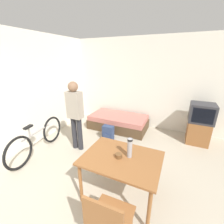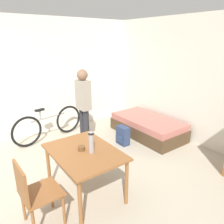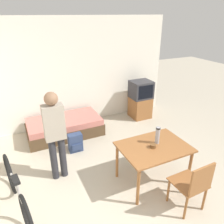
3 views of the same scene
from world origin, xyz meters
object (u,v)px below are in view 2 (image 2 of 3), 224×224
object	(u,v)px
daybed	(148,127)
bicycle	(49,125)
thermos_flask	(91,142)
backpack	(123,136)
dining_table	(84,156)
person_standing	(83,103)
wooden_chair	(33,192)
mate_bowl	(81,148)

from	to	relation	value
daybed	bicycle	bearing A→B (deg)	-120.88
thermos_flask	backpack	world-z (taller)	thermos_flask
daybed	dining_table	world-z (taller)	dining_table
person_standing	thermos_flask	xyz separation A→B (m)	(1.55, -0.75, -0.06)
thermos_flask	backpack	size ratio (longest dim) A/B	0.74
dining_table	bicycle	distance (m)	2.20
dining_table	wooden_chair	world-z (taller)	wooden_chair
mate_bowl	wooden_chair	bearing A→B (deg)	-75.82
daybed	dining_table	size ratio (longest dim) A/B	1.55
backpack	thermos_flask	bearing A→B (deg)	-53.40
wooden_chair	person_standing	size ratio (longest dim) A/B	0.54
wooden_chair	bicycle	bearing A→B (deg)	155.27
thermos_flask	bicycle	bearing A→B (deg)	174.35
dining_table	mate_bowl	size ratio (longest dim) A/B	11.08
wooden_chair	backpack	world-z (taller)	wooden_chair
dining_table	bicycle	bearing A→B (deg)	172.48
wooden_chair	person_standing	distance (m)	2.30
dining_table	wooden_chair	xyz separation A→B (m)	(0.15, -0.78, -0.13)
daybed	mate_bowl	xyz separation A→B (m)	(0.94, -2.29, 0.55)
person_standing	thermos_flask	bearing A→B (deg)	-25.79
person_standing	thermos_flask	world-z (taller)	person_standing
daybed	backpack	distance (m)	0.79
bicycle	mate_bowl	distance (m)	2.19
person_standing	backpack	world-z (taller)	person_standing
dining_table	person_standing	world-z (taller)	person_standing
dining_table	person_standing	bearing A→B (deg)	150.81
thermos_flask	backpack	distance (m)	1.89
daybed	thermos_flask	size ratio (longest dim) A/B	5.80
person_standing	mate_bowl	distance (m)	1.65
bicycle	mate_bowl	bearing A→B (deg)	-8.23
person_standing	mate_bowl	bearing A→B (deg)	-30.52
dining_table	bicycle	xyz separation A→B (m)	(-2.17, 0.29, -0.29)
thermos_flask	backpack	bearing A→B (deg)	126.60
bicycle	backpack	bearing A→B (deg)	44.33
dining_table	thermos_flask	world-z (taller)	thermos_flask
daybed	bicycle	distance (m)	2.31
person_standing	mate_bowl	xyz separation A→B (m)	(1.41, -0.83, -0.20)
dining_table	person_standing	size ratio (longest dim) A/B	0.69
dining_table	mate_bowl	world-z (taller)	mate_bowl
bicycle	person_standing	world-z (taller)	person_standing
mate_bowl	backpack	world-z (taller)	mate_bowl
wooden_chair	thermos_flask	bearing A→B (deg)	93.73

